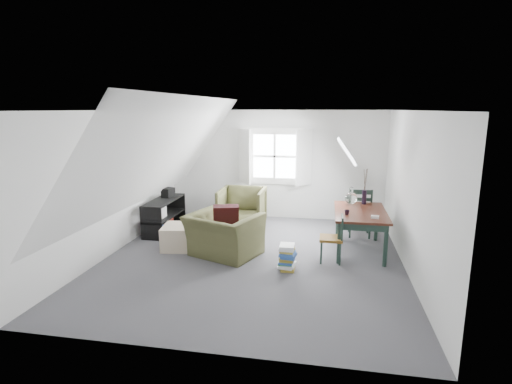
% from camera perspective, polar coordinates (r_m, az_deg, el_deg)
% --- Properties ---
extents(floor, '(5.50, 5.50, 0.00)m').
position_cam_1_polar(floor, '(6.95, -0.48, -9.48)').
color(floor, '#47464B').
rests_on(floor, ground).
extents(ceiling, '(5.50, 5.50, 0.00)m').
position_cam_1_polar(ceiling, '(6.48, -0.52, 11.59)').
color(ceiling, white).
rests_on(ceiling, wall_back).
extents(wall_back, '(5.00, 0.00, 5.00)m').
position_cam_1_polar(wall_back, '(9.28, 2.70, 3.91)').
color(wall_back, silver).
rests_on(wall_back, ground).
extents(wall_front, '(5.00, 0.00, 5.00)m').
position_cam_1_polar(wall_front, '(4.02, -7.95, -6.80)').
color(wall_front, silver).
rests_on(wall_front, ground).
extents(wall_left, '(0.00, 5.50, 5.50)m').
position_cam_1_polar(wall_left, '(7.48, -19.67, 1.30)').
color(wall_left, silver).
rests_on(wall_left, ground).
extents(wall_right, '(0.00, 5.50, 5.50)m').
position_cam_1_polar(wall_right, '(6.61, 21.29, -0.12)').
color(wall_right, silver).
rests_on(wall_right, ground).
extents(slope_left, '(3.19, 5.50, 4.48)m').
position_cam_1_polar(slope_left, '(6.98, -13.16, 5.34)').
color(slope_left, white).
rests_on(slope_left, wall_left).
extents(slope_right, '(3.19, 5.50, 4.48)m').
position_cam_1_polar(slope_right, '(6.42, 13.27, 4.78)').
color(slope_right, white).
rests_on(slope_right, wall_right).
extents(dormer_window, '(1.71, 0.35, 1.30)m').
position_cam_1_polar(dormer_window, '(9.18, 2.65, 5.08)').
color(dormer_window, white).
rests_on(dormer_window, wall_back).
extents(skylight, '(0.35, 0.75, 0.47)m').
position_cam_1_polar(skylight, '(7.71, 12.81, 5.71)').
color(skylight, white).
rests_on(skylight, slope_right).
extents(armchair_near, '(1.43, 1.35, 0.74)m').
position_cam_1_polar(armchair_near, '(7.13, -4.52, -8.97)').
color(armchair_near, '#424323').
rests_on(armchair_near, floor).
extents(armchair_far, '(0.94, 0.96, 0.88)m').
position_cam_1_polar(armchair_far, '(8.68, -1.99, -5.10)').
color(armchair_far, '#424323').
rests_on(armchair_far, floor).
extents(throw_pillow, '(0.50, 0.37, 0.46)m').
position_cam_1_polar(throw_pillow, '(7.06, -4.30, -3.54)').
color(throw_pillow, black).
rests_on(throw_pillow, armchair_near).
extents(ottoman, '(0.73, 0.73, 0.43)m').
position_cam_1_polar(ottoman, '(7.51, -10.64, -6.31)').
color(ottoman, '#BFAD92').
rests_on(ottoman, floor).
extents(dining_table, '(0.90, 1.49, 0.75)m').
position_cam_1_polar(dining_table, '(7.35, 14.66, -3.38)').
color(dining_table, '#36150D').
rests_on(dining_table, floor).
extents(demijohn, '(0.23, 0.23, 0.33)m').
position_cam_1_polar(demijohn, '(7.72, 13.41, -0.81)').
color(demijohn, silver).
rests_on(demijohn, dining_table).
extents(vase_twigs, '(0.09, 0.10, 0.68)m').
position_cam_1_polar(vase_twigs, '(7.83, 15.21, -0.60)').
color(vase_twigs, black).
rests_on(vase_twigs, dining_table).
extents(cup, '(0.11, 0.11, 0.08)m').
position_cam_1_polar(cup, '(7.02, 12.84, -3.17)').
color(cup, black).
rests_on(cup, dining_table).
extents(paper_box, '(0.14, 0.10, 0.04)m').
position_cam_1_polar(paper_box, '(6.90, 16.63, -3.44)').
color(paper_box, white).
rests_on(paper_box, dining_table).
extents(dining_chair_far, '(0.47, 0.47, 0.99)m').
position_cam_1_polar(dining_chair_far, '(8.25, 14.66, -2.67)').
color(dining_chair_far, brown).
rests_on(dining_chair_far, floor).
extents(dining_chair_near, '(0.38, 0.38, 0.80)m').
position_cam_1_polar(dining_chair_near, '(6.81, 10.94, -6.43)').
color(dining_chair_near, brown).
rests_on(dining_chair_near, floor).
extents(media_shelf, '(0.44, 1.32, 0.67)m').
position_cam_1_polar(media_shelf, '(8.56, -13.06, -3.54)').
color(media_shelf, black).
rests_on(media_shelf, floor).
extents(electronics_box, '(0.24, 0.30, 0.21)m').
position_cam_1_polar(electronics_box, '(8.72, -12.44, -0.13)').
color(electronics_box, black).
rests_on(electronics_box, media_shelf).
extents(magazine_stack, '(0.30, 0.36, 0.41)m').
position_cam_1_polar(magazine_stack, '(6.46, 4.49, -9.28)').
color(magazine_stack, '#B29933').
rests_on(magazine_stack, floor).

